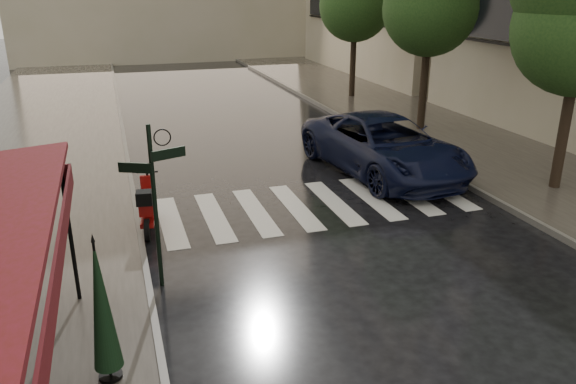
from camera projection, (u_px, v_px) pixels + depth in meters
ground at (266, 370)px, 8.24m from camera, size 120.00×120.00×0.00m
sidewalk_near at (27, 162)px, 17.67m from camera, size 6.00×60.00×0.12m
sidewalk_far at (437, 128)px, 21.85m from camera, size 5.50×60.00×0.12m
curb_near at (127, 154)px, 18.53m from camera, size 0.12×60.00×0.16m
curb_far at (372, 133)px, 21.05m from camera, size 0.12×60.00×0.16m
crosswalk at (315, 204)px, 14.44m from camera, size 7.85×3.20×0.01m
signpost at (155, 194)px, 9.95m from camera, size 1.17×0.29×3.10m
scooter at (148, 207)px, 12.77m from camera, size 0.60×1.82×1.20m
parked_car at (384, 145)px, 16.60m from camera, size 3.54×6.42×1.70m
parasol_back at (102, 306)px, 7.51m from camera, size 0.40×0.40×2.16m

